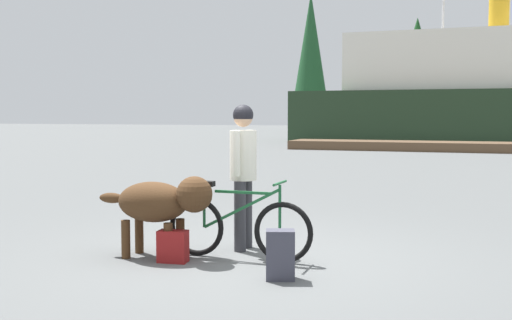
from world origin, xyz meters
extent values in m
plane|color=#595B5B|center=(0.00, 0.00, 0.00)|extent=(160.00, 160.00, 0.00)
torus|color=black|center=(0.40, -0.07, 0.34)|extent=(0.67, 0.06, 0.67)
torus|color=black|center=(-0.64, -0.07, 0.34)|extent=(0.67, 0.06, 0.67)
cube|color=#19592D|center=(-0.07, -0.07, 0.76)|extent=(0.67, 0.03, 0.03)
cube|color=#19592D|center=(-0.09, -0.07, 0.57)|extent=(0.90, 0.03, 0.49)
cylinder|color=#19592D|center=(-0.54, -0.07, 0.55)|extent=(0.03, 0.03, 0.42)
cylinder|color=#19592D|center=(0.36, -0.07, 0.60)|extent=(0.03, 0.03, 0.52)
cube|color=black|center=(-0.54, -0.07, 0.84)|extent=(0.24, 0.10, 0.06)
cylinder|color=#19592D|center=(0.36, -0.07, 0.88)|extent=(0.03, 0.44, 0.03)
cube|color=slate|center=(-0.66, -0.07, 0.64)|extent=(0.36, 0.14, 0.02)
cylinder|color=#333338|center=(-0.25, 0.53, 0.42)|extent=(0.14, 0.14, 0.84)
cylinder|color=#333338|center=(-0.25, 0.31, 0.42)|extent=(0.14, 0.14, 0.84)
cylinder|color=silver|center=(-0.25, 0.42, 1.13)|extent=(0.32, 0.32, 0.59)
cylinder|color=silver|center=(-0.25, 0.64, 1.17)|extent=(0.09, 0.09, 0.52)
cylinder|color=silver|center=(-0.25, 0.20, 1.17)|extent=(0.09, 0.09, 0.52)
sphere|color=tan|center=(-0.25, 0.42, 1.58)|extent=(0.23, 0.23, 0.23)
sphere|color=black|center=(-0.25, 0.42, 1.61)|extent=(0.24, 0.24, 0.24)
ellipsoid|color=#472D19|center=(-1.06, -0.31, 0.64)|extent=(0.83, 0.54, 0.46)
sphere|color=#472D19|center=(-0.55, -0.31, 0.74)|extent=(0.40, 0.40, 0.40)
ellipsoid|color=#472D19|center=(-1.60, -0.31, 0.66)|extent=(0.32, 0.12, 0.12)
cylinder|color=#472D19|center=(-0.80, -0.17, 0.22)|extent=(0.10, 0.10, 0.43)
cylinder|color=#472D19|center=(-0.80, -0.46, 0.22)|extent=(0.10, 0.10, 0.43)
cylinder|color=#472D19|center=(-1.33, -0.17, 0.22)|extent=(0.10, 0.10, 0.43)
cylinder|color=#472D19|center=(-1.33, -0.46, 0.22)|extent=(0.10, 0.10, 0.43)
cube|color=#3F3F4C|center=(0.57, -0.73, 0.25)|extent=(0.33, 0.28, 0.49)
cube|color=maroon|center=(-0.75, -0.44, 0.18)|extent=(0.34, 0.22, 0.35)
cube|color=brown|center=(0.58, 22.05, 0.20)|extent=(12.72, 2.37, 0.40)
cylinder|color=#BF8C19|center=(3.51, 31.33, 7.32)|extent=(1.10, 1.10, 2.40)
ellipsoid|color=navy|center=(0.41, 32.91, 0.45)|extent=(7.76, 2.17, 0.90)
cylinder|color=#B2B2B7|center=(0.41, 32.91, 4.71)|extent=(0.14, 0.14, 7.62)
cylinder|color=#B2B2B7|center=(-0.75, 32.91, 2.10)|extent=(3.49, 0.10, 0.10)
cylinder|color=#4C331E|center=(-12.07, 49.40, 1.60)|extent=(0.40, 0.40, 3.21)
cone|color=#1E4C28|center=(-12.07, 49.40, 8.02)|extent=(3.04, 3.04, 9.62)
cylinder|color=#4C331E|center=(-2.40, 48.12, 1.41)|extent=(0.44, 0.44, 2.82)
cone|color=#19471E|center=(-2.40, 48.12, 6.32)|extent=(4.17, 4.17, 7.00)
camera|label=1|loc=(2.34, -6.42, 1.62)|focal=43.25mm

